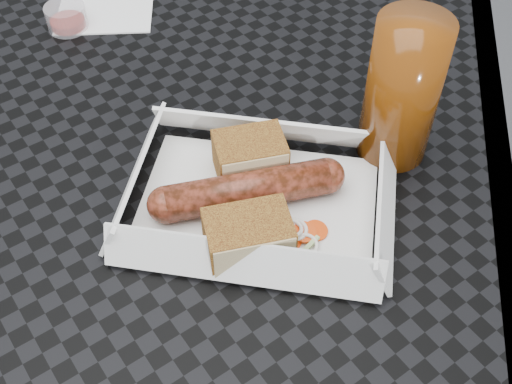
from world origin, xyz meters
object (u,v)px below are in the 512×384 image
patio_table (131,190)px  food_tray (258,204)px  bratwurst (248,190)px  drink_glass (402,91)px

patio_table → food_tray: 0.18m
food_tray → bratwurst: bratwurst is taller
food_tray → bratwurst: size_ratio=1.25×
patio_table → food_tray: food_tray is taller
drink_glass → patio_table: bearing=-172.6°
bratwurst → patio_table: bearing=156.5°
food_tray → bratwurst: bearing=-170.4°
patio_table → drink_glass: 0.32m
bratwurst → drink_glass: drink_glass is taller
patio_table → drink_glass: drink_glass is taller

